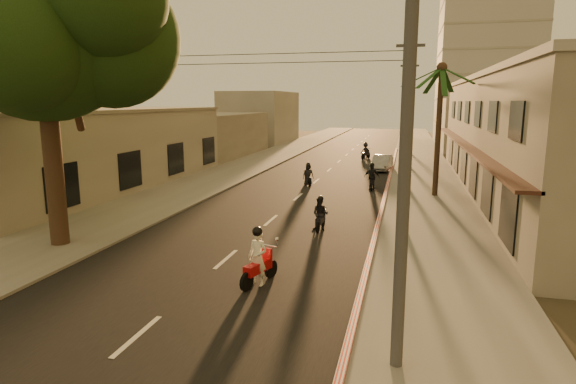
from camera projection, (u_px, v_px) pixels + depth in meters
name	position (u px, v px, depth m)	size (l,w,h in m)	color
ground	(204.00, 279.00, 15.61)	(160.00, 160.00, 0.00)	#383023
road	(316.00, 181.00, 34.69)	(10.00, 140.00, 0.02)	black
sidewalk_right	(424.00, 185.00, 32.92)	(5.00, 140.00, 0.12)	slate
sidewalk_left	(219.00, 177.00, 36.44)	(5.00, 140.00, 0.12)	slate
curb_stripe	(385.00, 196.00, 28.70)	(0.20, 60.00, 0.20)	red
shophouse_row	(540.00, 136.00, 28.83)	(8.80, 34.20, 7.30)	gray
left_building	(92.00, 149.00, 31.77)	(8.20, 24.20, 5.20)	#ABA69B
distant_tower	(488.00, 37.00, 62.69)	(12.10, 12.10, 28.00)	#B7B5B2
broadleaf_tree	(53.00, 24.00, 17.64)	(9.60, 8.70, 12.10)	black
palm_tree	(441.00, 75.00, 27.67)	(5.00, 5.00, 8.20)	black
utility_poles	(409.00, 88.00, 32.02)	(1.20, 48.26, 9.00)	#38383A
filler_right	(478.00, 125.00, 54.70)	(8.00, 14.00, 6.00)	#ABA69B
filler_left_near	(211.00, 135.00, 50.93)	(8.00, 14.00, 4.40)	#ABA69B
filler_left_far	(260.00, 117.00, 67.87)	(8.00, 14.00, 7.00)	#ABA69B
scooter_red	(258.00, 259.00, 14.96)	(1.00, 1.86, 1.90)	black
scooter_mid_a	(320.00, 215.00, 21.39)	(0.77, 1.61, 1.57)	black
scooter_mid_b	(372.00, 178.00, 31.26)	(1.03, 1.81, 1.78)	black
scooter_far_a	(308.00, 175.00, 32.79)	(1.09, 1.53, 1.60)	black
scooter_far_b	(366.00, 151.00, 47.93)	(1.48, 1.64, 1.71)	black
parked_car	(382.00, 163.00, 39.99)	(1.81, 4.08, 1.30)	#919398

